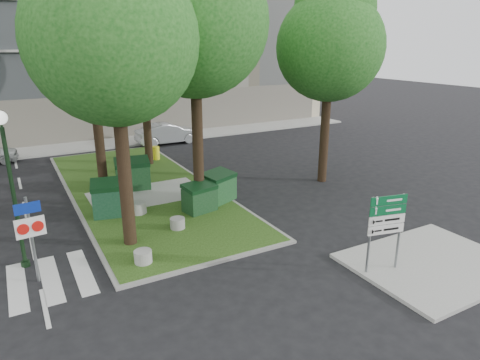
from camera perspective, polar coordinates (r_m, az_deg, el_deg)
ground at (r=13.80m, az=-5.40°, el=-11.44°), size 120.00×120.00×0.00m
median_island at (r=20.88m, az=-13.06°, el=-1.21°), size 6.00×16.00×0.12m
median_kerb at (r=20.88m, az=-13.06°, el=-1.24°), size 6.30×16.30×0.10m
sidewalk_corner at (r=15.09m, az=24.28°, el=-10.12°), size 5.00×4.00×0.12m
building_sidewalk at (r=30.69m, az=-19.57°, el=4.34°), size 42.00×3.00×0.12m
zebra_crossing at (r=14.31m, az=-22.13°, el=-11.65°), size 5.00×3.00×0.01m
apartment_building at (r=37.39m, az=-23.07°, el=18.56°), size 41.00×12.00×16.00m
tree_median_near_left at (r=14.04m, az=-16.47°, el=19.57°), size 5.20×5.20×10.53m
tree_median_near_right at (r=17.09m, az=-6.01°, el=22.01°), size 5.60×5.60×11.46m
tree_median_mid at (r=20.49m, az=-19.34°, el=17.65°), size 4.80×4.80×9.99m
tree_median_far at (r=24.22m, az=-13.12°, el=21.26°), size 5.80×5.80×11.93m
tree_street_right at (r=21.22m, az=12.08°, el=18.22°), size 5.00×5.00×10.06m
dumpster_a at (r=17.83m, az=-16.70°, el=-2.30°), size 1.75×1.39×1.44m
dumpster_b at (r=20.70m, az=-14.12°, el=0.77°), size 1.75×1.37×1.47m
dumpster_c at (r=17.52m, az=-5.41°, el=-2.36°), size 1.45×1.15×1.20m
dumpster_d at (r=18.55m, az=-2.88°, el=-0.91°), size 1.71×1.49×1.33m
bollard_left at (r=13.99m, az=-12.80°, el=-9.92°), size 0.56×0.56×0.40m
bollard_right at (r=16.16m, az=-8.33°, el=-5.72°), size 0.55×0.55×0.40m
bollard_mid at (r=17.82m, az=-13.39°, el=-3.62°), size 0.64×0.64×0.46m
litter_bin at (r=25.70m, az=-11.17°, el=3.56°), size 0.44×0.44×0.77m
street_lamp at (r=14.27m, az=-28.36°, el=0.85°), size 0.39×0.39×4.91m
traffic_sign_pole at (r=13.58m, az=-26.17°, el=-5.83°), size 0.80×0.13×2.66m
directional_sign at (r=13.36m, az=18.91°, el=-5.23°), size 1.18×0.31×2.41m
car_silver at (r=30.05m, az=-9.58°, el=6.15°), size 4.39×1.60×1.44m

